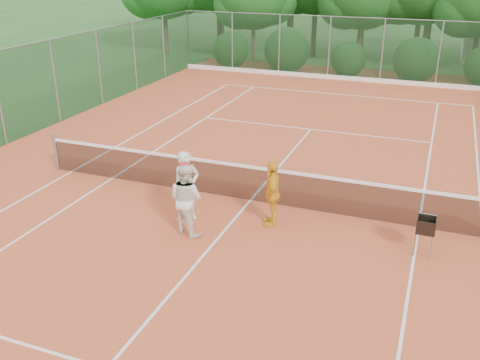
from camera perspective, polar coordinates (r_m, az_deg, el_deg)
name	(u,v)px	position (r m, az deg, el deg)	size (l,w,h in m)	color
ground	(250,201)	(13.62, 1.08, -2.30)	(120.00, 120.00, 0.00)	#234E1B
clay_court	(250,201)	(13.61, 1.08, -2.27)	(18.00, 36.00, 0.02)	#C7542E
tennis_net	(250,182)	(13.40, 1.10, -0.25)	(11.97, 0.10, 1.10)	gray
player_white	(187,186)	(12.42, -5.71, -0.67)	(0.61, 0.40, 1.68)	white
player_center_grp	(186,198)	(11.81, -5.75, -1.96)	(0.96, 0.84, 1.70)	silver
player_yellow	(272,193)	(12.16, 3.45, -1.42)	(0.92, 0.38, 1.56)	gold
ball_hopper	(426,226)	(11.63, 19.23, -4.65)	(0.36, 0.36, 0.83)	gray
stray_ball_a	(352,107)	(22.43, 11.90, 7.63)	(0.07, 0.07, 0.07)	#BDCE2F
stray_ball_b	(368,108)	(22.46, 13.53, 7.51)	(0.07, 0.07, 0.07)	#D1E535
stray_ball_c	(320,115)	(21.13, 8.52, 6.92)	(0.07, 0.07, 0.07)	yellow
court_markings	(250,201)	(13.61, 1.08, -2.22)	(11.03, 23.83, 0.01)	white
fence_back	(355,49)	(27.25, 12.20, 13.45)	(18.07, 0.07, 3.00)	#19381E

